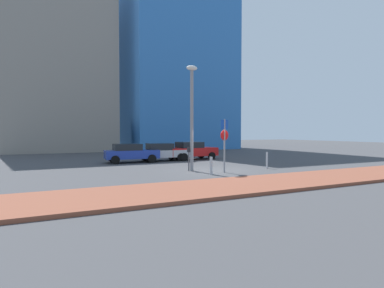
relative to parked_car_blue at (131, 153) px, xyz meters
The scene contains 12 objects.
ground_plane 7.85m from the parked_car_blue, 65.25° to the right, with size 120.00×120.00×0.00m, color #424244.
sidewalk_brick 13.04m from the parked_car_blue, 75.44° to the right, with size 40.00×3.78×0.14m, color brown.
parked_car_blue is the anchor object (origin of this frame).
parked_car_silver 2.78m from the parked_car_blue, ahead, with size 4.25×2.18×1.44m.
parked_car_red 5.38m from the parked_car_blue, ahead, with size 4.50×2.18×1.51m.
parking_sign_post 8.92m from the parked_car_blue, 67.89° to the right, with size 0.59×0.15×3.11m.
parking_meter 6.82m from the parked_car_blue, 74.66° to the right, with size 0.18×0.14×1.42m.
street_lamp 7.57m from the parked_car_blue, 73.51° to the right, with size 0.70×0.36×6.35m.
traffic_bollard_near 10.32m from the parked_car_blue, 48.02° to the right, with size 0.12×0.12×1.06m, color #B7B7BC.
traffic_bollard_mid 8.92m from the parked_car_blue, 75.78° to the right, with size 0.16×0.16×0.98m, color #B7B7BC.
building_colorful_midrise 27.02m from the parked_car_blue, 59.65° to the left, with size 14.50×15.26×29.20m, color #3372BF.
building_under_construction 24.43m from the parked_car_blue, 100.22° to the left, with size 12.63×15.94×22.53m, color gray.
Camera 1 is at (-9.65, -16.54, 2.36)m, focal length 29.27 mm.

